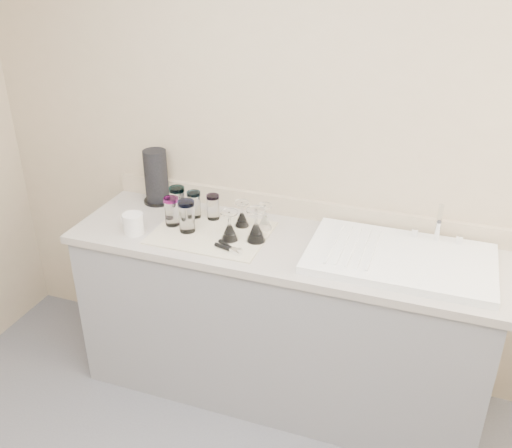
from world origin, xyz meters
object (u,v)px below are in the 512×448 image
at_px(sink_unit, 401,258).
at_px(tumbler_blue, 187,216).
at_px(goblet_front_right, 256,230).
at_px(can_opener, 229,248).
at_px(goblet_back_left, 242,218).
at_px(goblet_front_left, 230,230).
at_px(white_mug, 133,224).
at_px(goblet_back_right, 265,220).
at_px(tumbler_purple, 213,207).
at_px(paper_towel_roll, 156,177).
at_px(tumbler_cyan, 194,204).
at_px(tumbler_teal, 177,201).
at_px(tumbler_magenta, 172,211).

distance_m(sink_unit, tumbler_blue, 1.02).
xyz_separation_m(goblet_front_right, can_opener, (-0.09, -0.13, -0.05)).
distance_m(sink_unit, goblet_back_left, 0.79).
distance_m(goblet_front_left, white_mug, 0.48).
height_order(sink_unit, goblet_back_right, sink_unit).
relative_size(tumbler_purple, paper_towel_roll, 0.44).
bearing_deg(goblet_back_left, tumbler_purple, 171.66).
bearing_deg(tumbler_cyan, tumbler_teal, -170.47).
height_order(tumbler_purple, can_opener, tumbler_purple).
distance_m(tumbler_purple, goblet_back_left, 0.17).
height_order(goblet_front_left, goblet_front_right, goblet_front_right).
xyz_separation_m(tumbler_blue, goblet_back_left, (0.23, 0.14, -0.04)).
relative_size(tumbler_magenta, tumbler_blue, 0.91).
distance_m(goblet_back_right, paper_towel_roll, 0.67).
height_order(tumbler_teal, goblet_front_left, tumbler_teal).
bearing_deg(can_opener, paper_towel_roll, 146.52).
xyz_separation_m(goblet_front_left, can_opener, (0.03, -0.10, -0.04)).
bearing_deg(tumbler_teal, can_opener, -32.76).
distance_m(tumbler_magenta, tumbler_blue, 0.11).
xyz_separation_m(tumbler_cyan, goblet_front_left, (0.26, -0.16, -0.02)).
xyz_separation_m(tumbler_blue, goblet_front_left, (0.23, -0.01, -0.03)).
relative_size(sink_unit, can_opener, 5.42).
bearing_deg(goblet_back_right, tumbler_blue, -155.80).
distance_m(tumbler_purple, tumbler_blue, 0.18).
bearing_deg(tumbler_blue, goblet_back_right, 24.20).
relative_size(tumbler_blue, can_opener, 1.06).
height_order(tumbler_blue, goblet_front_left, tumbler_blue).
distance_m(tumbler_purple, goblet_front_left, 0.24).
xyz_separation_m(goblet_back_left, goblet_front_left, (-0.00, -0.15, 0.01)).
height_order(goblet_back_left, goblet_back_right, goblet_back_left).
xyz_separation_m(tumbler_magenta, goblet_front_right, (0.45, -0.02, -0.02)).
bearing_deg(goblet_back_left, tumbler_teal, -179.32).
bearing_deg(goblet_front_left, tumbler_teal, 156.56).
height_order(tumbler_purple, goblet_back_left, same).
relative_size(tumbler_magenta, white_mug, 0.97).
bearing_deg(can_opener, tumbler_blue, 157.95).
height_order(tumbler_purple, tumbler_magenta, tumbler_magenta).
xyz_separation_m(sink_unit, tumbler_teal, (-1.14, 0.07, 0.07)).
xyz_separation_m(goblet_back_left, can_opener, (0.03, -0.25, -0.03)).
distance_m(tumbler_purple, goblet_back_right, 0.28).
relative_size(goblet_back_right, goblet_front_right, 0.77).
distance_m(goblet_back_left, goblet_front_right, 0.17).
height_order(tumbler_purple, paper_towel_roll, paper_towel_roll).
distance_m(goblet_back_right, goblet_front_right, 0.14).
bearing_deg(tumbler_purple, white_mug, -140.09).
bearing_deg(paper_towel_roll, sink_unit, -8.75).
height_order(tumbler_cyan, paper_towel_roll, paper_towel_roll).
xyz_separation_m(sink_unit, tumbler_blue, (-1.02, -0.07, 0.07)).
xyz_separation_m(goblet_front_right, paper_towel_roll, (-0.66, 0.25, 0.08)).
height_order(tumbler_teal, paper_towel_roll, paper_towel_roll).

